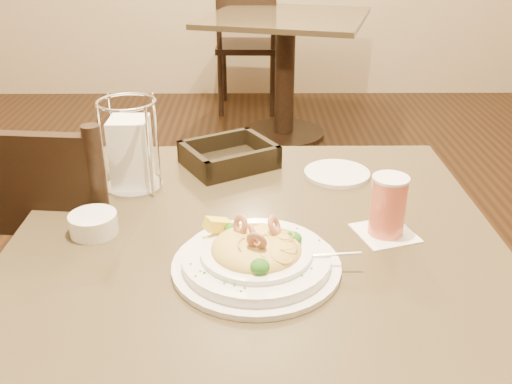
{
  "coord_description": "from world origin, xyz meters",
  "views": [
    {
      "loc": [
        -0.01,
        -0.91,
        1.29
      ],
      "look_at": [
        0.0,
        0.02,
        0.83
      ],
      "focal_mm": 40.0,
      "sensor_mm": 36.0,
      "label": 1
    }
  ],
  "objects_px": {
    "napkin_caddy": "(131,151)",
    "side_plate": "(337,173)",
    "dining_chair_near": "(59,274)",
    "drink_glass": "(388,206)",
    "main_table": "(256,336)",
    "bread_basket": "(229,158)",
    "background_table": "(285,56)",
    "pasta_bowl": "(256,255)",
    "butter_ramekin": "(93,224)",
    "dining_chair_far": "(247,41)"
  },
  "relations": [
    {
      "from": "dining_chair_near",
      "to": "bread_basket",
      "type": "distance_m",
      "value": 0.5
    },
    {
      "from": "pasta_bowl",
      "to": "dining_chair_near",
      "type": "bearing_deg",
      "value": 142.92
    },
    {
      "from": "napkin_caddy",
      "to": "side_plate",
      "type": "relative_size",
      "value": 1.32
    },
    {
      "from": "dining_chair_far",
      "to": "bread_basket",
      "type": "relative_size",
      "value": 3.75
    },
    {
      "from": "main_table",
      "to": "drink_glass",
      "type": "relative_size",
      "value": 7.01
    },
    {
      "from": "main_table",
      "to": "pasta_bowl",
      "type": "relative_size",
      "value": 2.86
    },
    {
      "from": "side_plate",
      "to": "pasta_bowl",
      "type": "bearing_deg",
      "value": -116.45
    },
    {
      "from": "background_table",
      "to": "pasta_bowl",
      "type": "distance_m",
      "value": 2.67
    },
    {
      "from": "dining_chair_far",
      "to": "side_plate",
      "type": "height_order",
      "value": "dining_chair_far"
    },
    {
      "from": "side_plate",
      "to": "dining_chair_near",
      "type": "bearing_deg",
      "value": -178.68
    },
    {
      "from": "pasta_bowl",
      "to": "drink_glass",
      "type": "xyz_separation_m",
      "value": [
        0.24,
        0.11,
        0.03
      ]
    },
    {
      "from": "dining_chair_near",
      "to": "side_plate",
      "type": "bearing_deg",
      "value": -173.02
    },
    {
      "from": "drink_glass",
      "to": "dining_chair_far",
      "type": "bearing_deg",
      "value": 95.13
    },
    {
      "from": "bread_basket",
      "to": "background_table",
      "type": "bearing_deg",
      "value": 83.3
    },
    {
      "from": "background_table",
      "to": "napkin_caddy",
      "type": "bearing_deg",
      "value": -101.22
    },
    {
      "from": "bread_basket",
      "to": "butter_ramekin",
      "type": "relative_size",
      "value": 2.8
    },
    {
      "from": "bread_basket",
      "to": "side_plate",
      "type": "xyz_separation_m",
      "value": [
        0.25,
        -0.06,
        -0.02
      ]
    },
    {
      "from": "background_table",
      "to": "butter_ramekin",
      "type": "distance_m",
      "value": 2.59
    },
    {
      "from": "drink_glass",
      "to": "background_table",
      "type": "bearing_deg",
      "value": 90.93
    },
    {
      "from": "background_table",
      "to": "main_table",
      "type": "bearing_deg",
      "value": -94.48
    },
    {
      "from": "side_plate",
      "to": "butter_ramekin",
      "type": "bearing_deg",
      "value": -152.41
    },
    {
      "from": "drink_glass",
      "to": "side_plate",
      "type": "height_order",
      "value": "drink_glass"
    },
    {
      "from": "main_table",
      "to": "side_plate",
      "type": "distance_m",
      "value": 0.41
    },
    {
      "from": "drink_glass",
      "to": "napkin_caddy",
      "type": "height_order",
      "value": "napkin_caddy"
    },
    {
      "from": "background_table",
      "to": "dining_chair_far",
      "type": "height_order",
      "value": "dining_chair_far"
    },
    {
      "from": "dining_chair_far",
      "to": "napkin_caddy",
      "type": "bearing_deg",
      "value": 87.04
    },
    {
      "from": "butter_ramekin",
      "to": "dining_chair_far",
      "type": "bearing_deg",
      "value": 85.02
    },
    {
      "from": "dining_chair_near",
      "to": "napkin_caddy",
      "type": "distance_m",
      "value": 0.4
    },
    {
      "from": "background_table",
      "to": "side_plate",
      "type": "bearing_deg",
      "value": -90.32
    },
    {
      "from": "dining_chair_far",
      "to": "side_plate",
      "type": "distance_m",
      "value": 2.82
    },
    {
      "from": "butter_ramekin",
      "to": "napkin_caddy",
      "type": "bearing_deg",
      "value": 79.05
    },
    {
      "from": "dining_chair_far",
      "to": "pasta_bowl",
      "type": "xyz_separation_m",
      "value": [
        0.03,
        -3.18,
        0.28
      ]
    },
    {
      "from": "main_table",
      "to": "background_table",
      "type": "height_order",
      "value": "same"
    },
    {
      "from": "background_table",
      "to": "pasta_bowl",
      "type": "xyz_separation_m",
      "value": [
        -0.2,
        -2.65,
        0.26
      ]
    },
    {
      "from": "main_table",
      "to": "bread_basket",
      "type": "distance_m",
      "value": 0.42
    },
    {
      "from": "drink_glass",
      "to": "butter_ramekin",
      "type": "relative_size",
      "value": 1.45
    },
    {
      "from": "pasta_bowl",
      "to": "napkin_caddy",
      "type": "bearing_deg",
      "value": 129.38
    },
    {
      "from": "main_table",
      "to": "background_table",
      "type": "xyz_separation_m",
      "value": [
        0.2,
        2.54,
        0.0
      ]
    },
    {
      "from": "background_table",
      "to": "drink_glass",
      "type": "xyz_separation_m",
      "value": [
        0.04,
        -2.53,
        0.3
      ]
    },
    {
      "from": "dining_chair_near",
      "to": "pasta_bowl",
      "type": "bearing_deg",
      "value": 148.57
    },
    {
      "from": "dining_chair_near",
      "to": "drink_glass",
      "type": "distance_m",
      "value": 0.82
    },
    {
      "from": "butter_ramekin",
      "to": "drink_glass",
      "type": "bearing_deg",
      "value": -0.83
    },
    {
      "from": "napkin_caddy",
      "to": "background_table",
      "type": "bearing_deg",
      "value": 78.78
    },
    {
      "from": "dining_chair_near",
      "to": "butter_ramekin",
      "type": "xyz_separation_m",
      "value": [
        0.18,
        -0.24,
        0.27
      ]
    },
    {
      "from": "background_table",
      "to": "pasta_bowl",
      "type": "height_order",
      "value": "pasta_bowl"
    },
    {
      "from": "bread_basket",
      "to": "napkin_caddy",
      "type": "relative_size",
      "value": 1.26
    },
    {
      "from": "dining_chair_near",
      "to": "butter_ramekin",
      "type": "relative_size",
      "value": 10.5
    },
    {
      "from": "dining_chair_far",
      "to": "napkin_caddy",
      "type": "xyz_separation_m",
      "value": [
        -0.23,
        -2.86,
        0.34
      ]
    },
    {
      "from": "pasta_bowl",
      "to": "drink_glass",
      "type": "relative_size",
      "value": 2.45
    },
    {
      "from": "butter_ramekin",
      "to": "side_plate",
      "type": "bearing_deg",
      "value": 27.59
    }
  ]
}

